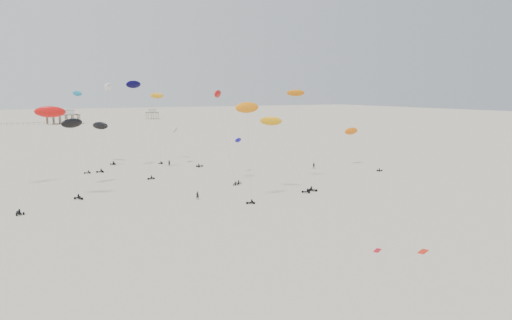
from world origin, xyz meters
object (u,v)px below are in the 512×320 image
pavilion_main (63,118)px  pavilion_small (152,115)px  rig_0 (300,120)px  spectator_0 (198,199)px

pavilion_main → pavilion_small: pavilion_main is taller
pavilion_small → rig_0: (-47.28, -290.28, 12.02)m
pavilion_small → spectator_0: (-74.97, -294.43, -3.49)m
pavilion_main → pavilion_small: (70.00, 30.00, -0.74)m
pavilion_small → spectator_0: bearing=-104.3°
spectator_0 → pavilion_main: bearing=-60.7°
pavilion_small → rig_0: size_ratio=0.38×
pavilion_main → rig_0: 261.51m
pavilion_small → rig_0: rig_0 is taller
pavilion_main → rig_0: bearing=-85.0°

